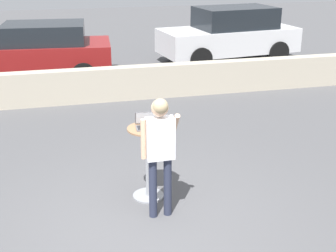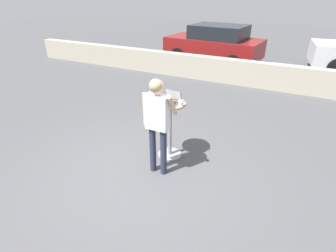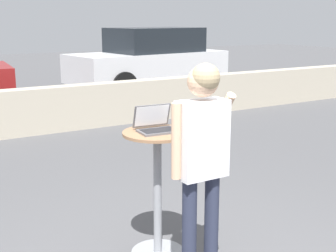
% 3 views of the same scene
% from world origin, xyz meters
% --- Properties ---
extents(pavement_kerb, '(17.33, 0.35, 0.81)m').
position_xyz_m(pavement_kerb, '(0.00, 5.66, 0.41)').
color(pavement_kerb, '#B2A893').
rests_on(pavement_kerb, ground_plane).
extents(cafe_table, '(0.58, 0.58, 1.10)m').
position_xyz_m(cafe_table, '(0.19, 0.75, 0.63)').
color(cafe_table, gray).
rests_on(cafe_table, ground_plane).
extents(laptop, '(0.34, 0.30, 0.21)m').
position_xyz_m(laptop, '(0.19, 0.78, 1.15)').
color(laptop, '#515156').
rests_on(laptop, cafe_table).
extents(coffee_mug, '(0.12, 0.09, 0.09)m').
position_xyz_m(coffee_mug, '(0.41, 0.71, 1.15)').
color(coffee_mug, white).
rests_on(coffee_mug, cafe_table).
extents(standing_person, '(0.52, 0.38, 1.71)m').
position_xyz_m(standing_person, '(0.24, 0.19, 1.08)').
color(standing_person, '#282D42').
rests_on(standing_person, ground_plane).
extents(parked_car_further_down, '(4.62, 2.35, 1.74)m').
position_xyz_m(parked_car_further_down, '(4.63, 8.99, 0.89)').
color(parked_car_further_down, silver).
rests_on(parked_car_further_down, ground_plane).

